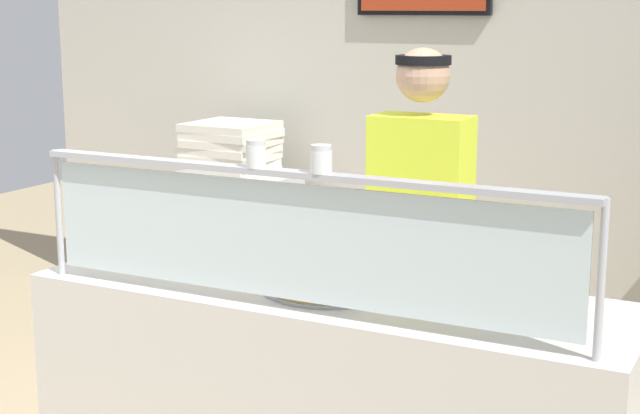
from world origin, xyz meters
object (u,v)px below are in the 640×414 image
at_px(pepper_flake_shaker, 321,161).
at_px(pizza_box_stack, 230,149).
at_px(worker_figure, 420,240).
at_px(pizza_tray, 330,284).
at_px(parmesan_shaker, 256,155).
at_px(pizza_server, 316,277).

bearing_deg(pepper_flake_shaker, pizza_box_stack, 128.30).
relative_size(pepper_flake_shaker, worker_figure, 0.05).
height_order(pizza_tray, pizza_box_stack, pizza_box_stack).
distance_m(parmesan_shaker, worker_figure, 1.00).
bearing_deg(worker_figure, pepper_flake_shaker, -89.54).
height_order(pizza_tray, worker_figure, worker_figure).
relative_size(pizza_tray, pepper_flake_shaker, 5.58).
bearing_deg(pizza_server, pizza_box_stack, 143.53).
height_order(pizza_server, pepper_flake_shaker, pepper_flake_shaker).
xyz_separation_m(pepper_flake_shaker, pizza_box_stack, (-1.70, 2.16, -0.36)).
xyz_separation_m(parmesan_shaker, pizza_box_stack, (-1.47, 2.16, -0.36)).
bearing_deg(pizza_box_stack, pizza_server, -50.74).
bearing_deg(worker_figure, pizza_box_stack, 142.89).
relative_size(pizza_tray, worker_figure, 0.28).
relative_size(pizza_server, pizza_box_stack, 0.57).
xyz_separation_m(pizza_server, parmesan_shaker, (-0.08, -0.26, 0.46)).
bearing_deg(pizza_box_stack, pizza_tray, -49.60).
xyz_separation_m(parmesan_shaker, worker_figure, (0.23, 0.87, -0.44)).
bearing_deg(worker_figure, pizza_server, -103.87).
relative_size(pizza_tray, pizza_box_stack, 1.00).
distance_m(pepper_flake_shaker, worker_figure, 0.98).
bearing_deg(worker_figure, pizza_tray, -99.95).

